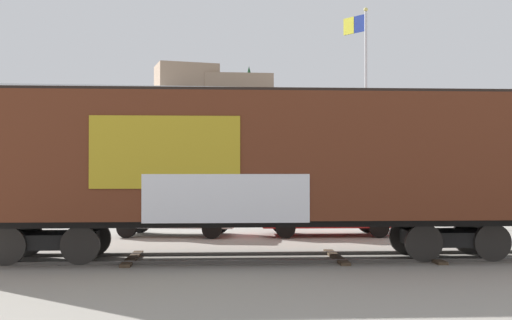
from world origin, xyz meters
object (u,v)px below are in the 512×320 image
object	(u,v)px
flagpole	(363,91)
parked_car_red	(325,209)
parked_car_white	(174,210)
freight_car	(253,160)

from	to	relation	value
flagpole	parked_car_red	distance (m)	7.39
flagpole	parked_car_red	size ratio (longest dim) A/B	1.97
flagpole	parked_car_white	bearing A→B (deg)	-150.34
parked_car_white	parked_car_red	xyz separation A→B (m)	(5.12, -0.49, 0.03)
freight_car	parked_car_white	distance (m)	6.37
flagpole	parked_car_white	size ratio (longest dim) A/B	2.07
freight_car	parked_car_red	xyz separation A→B (m)	(3.07, 5.32, -1.59)
freight_car	flagpole	xyz separation A→B (m)	(5.84, 10.30, 3.11)
freight_car	parked_car_white	xyz separation A→B (m)	(-2.05, 5.81, -1.62)
freight_car	parked_car_red	size ratio (longest dim) A/B	3.33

